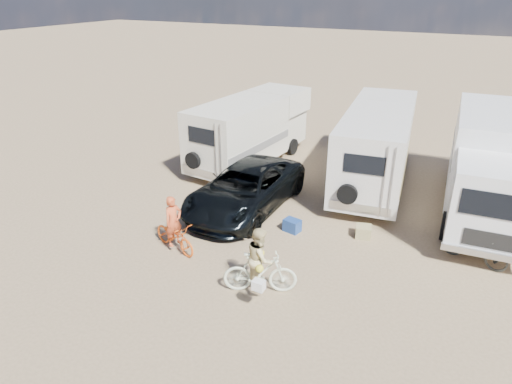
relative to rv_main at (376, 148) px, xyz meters
The scene contains 12 objects.
ground 7.52m from the rv_main, 91.79° to the right, with size 140.00×140.00×0.00m, color #997E5B.
rv_main is the anchor object (origin of this frame).
rv_left 5.30m from the rv_main, behind, with size 2.24×6.49×2.81m, color beige, non-canonical shape.
box_truck 4.05m from the rv_main, 14.07° to the right, with size 2.39×7.43×3.30m, color white, non-canonical shape.
dark_suv 5.45m from the rv_main, 128.99° to the right, with size 2.51×5.45×1.51m, color black.
bike_man 8.55m from the rv_main, 117.80° to the right, with size 0.60×1.72×0.90m, color #D44F12.
bike_woman 8.27m from the rv_main, 95.93° to the right, with size 0.53×1.87×1.12m, color beige.
rider_man 8.52m from the rv_main, 117.80° to the right, with size 0.56×0.36×1.52m, color #D35128.
rider_woman 8.25m from the rv_main, 95.93° to the right, with size 0.79×0.62×1.64m, color #D4C185.
bike_parked 5.86m from the rv_main, 47.84° to the right, with size 0.64×1.83×0.96m, color #272A27.
cooler 5.28m from the rv_main, 105.00° to the right, with size 0.50×0.37×0.40m, color navy.
crate 4.53m from the rv_main, 79.83° to the right, with size 0.46×0.46×0.37m, color #958857.
Camera 1 is at (3.61, -9.34, 7.16)m, focal length 32.02 mm.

